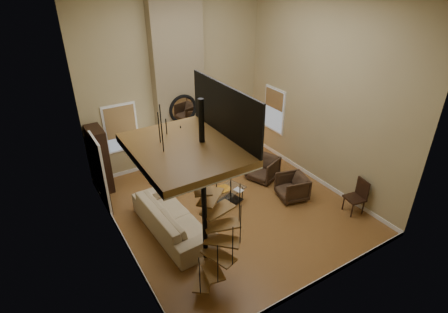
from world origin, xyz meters
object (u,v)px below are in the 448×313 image
floor_lamp (151,141)px  accent_lamp (227,143)px  armchair_far (294,187)px  sofa (172,218)px  hutch (100,160)px  side_chair (358,195)px  armchair_near (264,167)px  coffee_table (224,197)px

floor_lamp → accent_lamp: (3.05, 0.70, -1.16)m
armchair_far → floor_lamp: floor_lamp is taller
sofa → armchair_far: sofa is taller
hutch → side_chair: hutch is taller
hutch → sofa: bearing=-71.9°
armchair_near → coffee_table: 1.94m
armchair_far → floor_lamp: size_ratio=0.46×
hutch → armchair_far: size_ratio=2.50×
armchair_near → side_chair: side_chair is taller
sofa → accent_lamp: (3.52, 3.05, -0.15)m
armchair_far → accent_lamp: bearing=-164.9°
accent_lamp → sofa: bearing=-139.0°
armchair_far → side_chair: bearing=49.8°
armchair_near → floor_lamp: 3.55m
side_chair → armchair_far: bearing=125.7°
hutch → side_chair: size_ratio=2.00×
armchair_far → coffee_table: (-1.91, 0.70, -0.07)m
armchair_far → floor_lamp: (-3.11, 2.84, 1.06)m
armchair_near → side_chair: size_ratio=0.86×
armchair_near → coffee_table: size_ratio=0.63×
side_chair → floor_lamp: bearing=134.2°
accent_lamp → side_chair: (1.05, -4.91, 0.28)m
hutch → accent_lamp: hutch is taller
hutch → armchair_near: (4.44, -2.04, -0.60)m
sofa → accent_lamp: sofa is taller
floor_lamp → armchair_far: bearing=-42.4°
armchair_near → accent_lamp: armchair_near is taller
floor_lamp → side_chair: 5.94m
floor_lamp → side_chair: size_ratio=1.76×
hutch → side_chair: (5.51, -4.75, -0.42)m
floor_lamp → side_chair: bearing=-45.8°
accent_lamp → side_chair: size_ratio=0.50×
hutch → floor_lamp: bearing=-20.7°
hutch → floor_lamp: (1.41, -0.53, 0.46)m
armchair_far → side_chair: 1.70m
sofa → side_chair: 4.93m
floor_lamp → sofa: bearing=-101.2°
sofa → hutch: bearing=14.9°
armchair_near → side_chair: bearing=-0.2°
armchair_near → armchair_far: 1.34m
sofa → floor_lamp: floor_lamp is taller
sofa → side_chair: side_chair is taller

